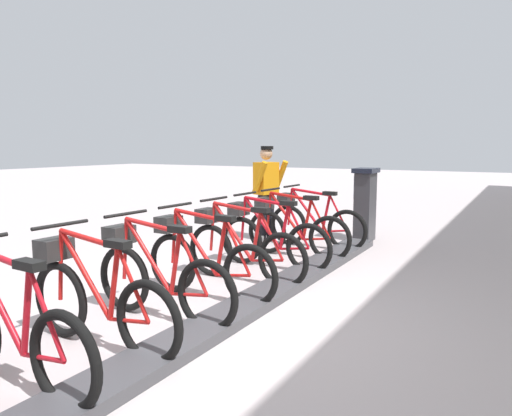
% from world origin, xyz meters
% --- Properties ---
extents(ground_plane, '(60.00, 60.00, 0.00)m').
position_xyz_m(ground_plane, '(0.00, 0.00, 0.00)').
color(ground_plane, '#BFB1B3').
extents(dock_rail_base, '(0.44, 8.42, 0.10)m').
position_xyz_m(dock_rail_base, '(0.00, 0.00, 0.05)').
color(dock_rail_base, '#47474C').
rests_on(dock_rail_base, ground).
extents(payment_kiosk, '(0.36, 0.52, 1.28)m').
position_xyz_m(payment_kiosk, '(0.05, -4.59, 0.67)').
color(payment_kiosk, '#38383D').
rests_on(payment_kiosk, ground).
extents(bike_docked_0, '(1.72, 0.54, 1.02)m').
position_xyz_m(bike_docked_0, '(0.62, -3.61, 0.43)').
color(bike_docked_0, black).
rests_on(bike_docked_0, ground).
extents(bike_docked_1, '(1.72, 0.54, 1.02)m').
position_xyz_m(bike_docked_1, '(0.62, -2.85, 0.43)').
color(bike_docked_1, black).
rests_on(bike_docked_1, ground).
extents(bike_docked_2, '(1.72, 0.54, 1.02)m').
position_xyz_m(bike_docked_2, '(0.62, -2.09, 0.43)').
color(bike_docked_2, black).
rests_on(bike_docked_2, ground).
extents(bike_docked_3, '(1.72, 0.54, 1.02)m').
position_xyz_m(bike_docked_3, '(0.62, -1.33, 0.43)').
color(bike_docked_3, black).
rests_on(bike_docked_3, ground).
extents(bike_docked_4, '(1.72, 0.54, 1.02)m').
position_xyz_m(bike_docked_4, '(0.62, -0.57, 0.43)').
color(bike_docked_4, black).
rests_on(bike_docked_4, ground).
extents(bike_docked_5, '(1.72, 0.54, 1.02)m').
position_xyz_m(bike_docked_5, '(0.62, 0.20, 0.43)').
color(bike_docked_5, black).
rests_on(bike_docked_5, ground).
extents(bike_docked_6, '(1.72, 0.54, 1.02)m').
position_xyz_m(bike_docked_6, '(0.62, 0.96, 0.43)').
color(bike_docked_6, black).
rests_on(bike_docked_6, ground).
extents(bike_docked_7, '(1.72, 0.54, 1.02)m').
position_xyz_m(bike_docked_7, '(0.62, 1.72, 0.43)').
color(bike_docked_7, black).
rests_on(bike_docked_7, ground).
extents(worker_near_rack, '(0.57, 0.69, 1.66)m').
position_xyz_m(worker_near_rack, '(1.59, -3.80, 0.91)').
color(worker_near_rack, white).
rests_on(worker_near_rack, ground).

